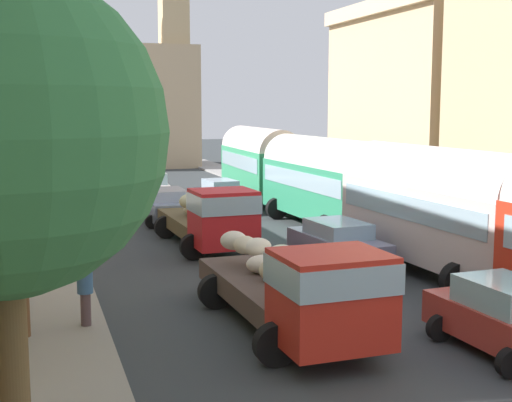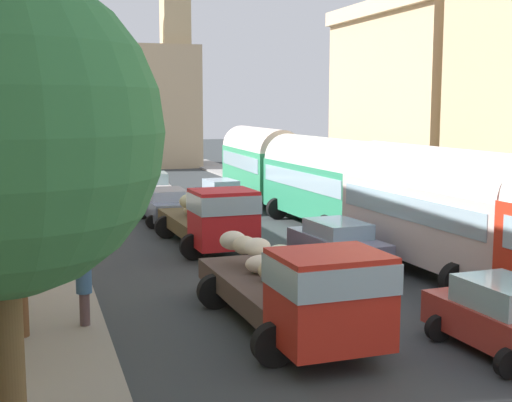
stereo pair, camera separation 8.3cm
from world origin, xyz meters
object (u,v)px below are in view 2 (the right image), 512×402
at_px(car_5, 221,196).
at_px(pedestrian_0, 30,209).
at_px(parked_bus_1, 439,205).
at_px(parked_bus_3, 260,160).
at_px(parked_bus_2, 324,178).
at_px(car_2, 127,174).
at_px(car_3, 504,318).
at_px(car_1, 152,188).
at_px(cargo_truck_0, 297,288).
at_px(pedestrian_2, 41,240).
at_px(car_0, 167,206).
at_px(car_4, 337,245).
at_px(pedestrian_3, 84,291).
at_px(cargo_truck_1, 212,218).

xyz_separation_m(car_5, pedestrian_0, (-9.14, -3.10, 0.20)).
distance_m(parked_bus_1, parked_bus_3, 18.00).
distance_m(parked_bus_2, car_2, 19.60).
height_order(parked_bus_2, pedestrian_0, parked_bus_2).
relative_size(car_3, pedestrian_0, 2.17).
bearing_deg(parked_bus_2, car_3, -99.51).
bearing_deg(car_1, car_5, -57.70).
xyz_separation_m(parked_bus_1, cargo_truck_0, (-6.52, -4.52, -0.99)).
distance_m(car_1, pedestrian_2, 16.05).
xyz_separation_m(parked_bus_3, car_1, (-5.86, 1.10, -1.44)).
xyz_separation_m(car_0, car_4, (3.57, -10.71, 0.02)).
xyz_separation_m(parked_bus_1, pedestrian_2, (-11.94, 4.25, -1.19)).
relative_size(car_1, pedestrian_3, 2.30).
bearing_deg(parked_bus_2, car_5, 118.42).
bearing_deg(parked_bus_2, pedestrian_3, -134.19).
xyz_separation_m(parked_bus_2, cargo_truck_1, (-5.95, -3.44, -0.92)).
height_order(parked_bus_1, parked_bus_3, parked_bus_3).
distance_m(car_0, car_1, 6.90).
xyz_separation_m(parked_bus_2, car_4, (-2.78, -7.49, -1.36)).
relative_size(cargo_truck_0, cargo_truck_1, 1.03).
distance_m(parked_bus_3, pedestrian_3, 23.24).
height_order(car_0, car_3, car_3).
relative_size(car_2, pedestrian_2, 2.20).
height_order(parked_bus_3, pedestrian_0, parked_bus_3).
xyz_separation_m(car_5, pedestrian_3, (-7.95, -17.17, 0.18)).
distance_m(cargo_truck_1, pedestrian_2, 6.13).
height_order(cargo_truck_0, car_2, cargo_truck_0).
distance_m(parked_bus_3, car_1, 6.14).
relative_size(parked_bus_2, car_3, 2.29).
relative_size(cargo_truck_0, car_2, 1.85).
height_order(car_5, pedestrian_3, pedestrian_3).
bearing_deg(cargo_truck_1, pedestrian_3, -122.80).
bearing_deg(car_0, car_4, -71.56).
bearing_deg(car_0, car_3, -78.91).
distance_m(car_1, car_3, 26.03).
bearing_deg(car_5, parked_bus_2, -61.58).
relative_size(car_0, pedestrian_3, 2.53).
bearing_deg(pedestrian_2, car_2, 76.02).
bearing_deg(parked_bus_3, pedestrian_3, -118.51).
distance_m(parked_bus_2, car_0, 7.25).
distance_m(car_5, pedestrian_0, 9.65).
height_order(parked_bus_3, pedestrian_2, parked_bus_3).
bearing_deg(car_3, parked_bus_1, 68.60).
bearing_deg(parked_bus_1, car_2, 102.56).
relative_size(cargo_truck_1, pedestrian_2, 3.94).
distance_m(pedestrian_0, pedestrian_3, 14.12).
bearing_deg(cargo_truck_0, car_2, 89.32).
distance_m(parked_bus_2, car_5, 6.71).
relative_size(car_0, car_1, 1.10).
bearing_deg(parked_bus_3, pedestrian_0, -152.75).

